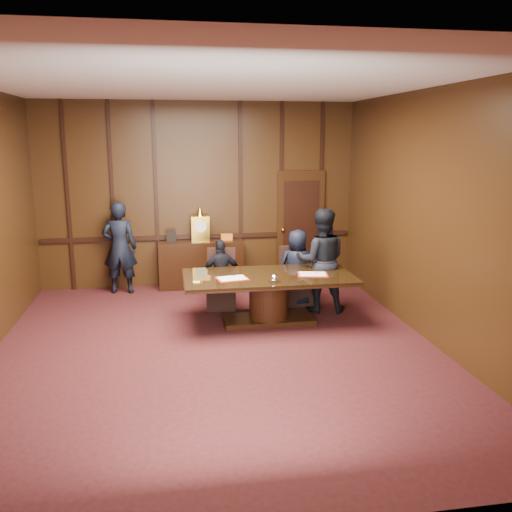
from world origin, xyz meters
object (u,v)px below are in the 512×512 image
Objects in this scene: sideboard at (201,262)px; conference_table at (269,291)px; signatory_right at (297,268)px; signatory_left at (221,275)px; witness_left at (120,248)px; witness_right at (321,260)px.

conference_table is at bearing -68.01° from sideboard.
signatory_right is at bearing -42.64° from sideboard.
sideboard reaches higher than signatory_left.
sideboard is 0.61× the size of conference_table.
witness_left is (-3.04, 1.27, 0.20)m from signatory_right.
conference_table is 1.03m from signatory_left.
signatory_left is 0.90× the size of signatory_right.
conference_table is (0.90, -2.23, 0.02)m from sideboard.
witness_left is at bearing -173.88° from sideboard.
conference_table is 1.11m from witness_right.
witness_left is (-1.74, 1.27, 0.26)m from signatory_left.
sideboard is 2.11m from signatory_right.
sideboard is 1.54m from witness_left.
signatory_left is at bearing -1.65° from witness_right.
conference_table is 3.18m from witness_left.
signatory_left is 0.69× the size of witness_left.
conference_table is 1.53× the size of witness_left.
conference_table is at bearing 63.44° from signatory_right.
witness_right is at bearing -44.08° from sideboard.
signatory_left is 1.30m from signatory_right.
signatory_right reaches higher than signatory_left.
sideboard is 1.35× the size of signatory_left.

